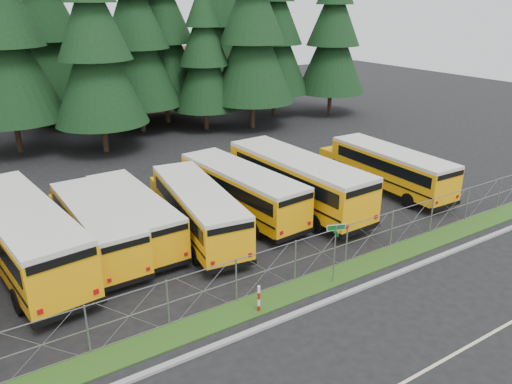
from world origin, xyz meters
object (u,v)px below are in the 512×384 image
bus_2 (95,227)px  bus_6 (293,182)px  bus_4 (196,210)px  bus_east (386,169)px  bus_5 (238,191)px  street_sign (335,241)px  bus_1 (22,237)px  bus_3 (132,216)px  striped_bollard (259,299)px

bus_2 → bus_6: size_ratio=0.82×
bus_4 → bus_east: 13.40m
bus_east → bus_5: bearing=171.3°
bus_5 → street_sign: (-0.32, -8.73, 0.61)m
bus_4 → bus_east: (13.39, -0.61, -0.00)m
bus_5 → street_sign: 8.75m
bus_6 → bus_2: bearing=174.2°
bus_5 → bus_6: size_ratio=0.89×
bus_5 → bus_1: bearing=175.7°
bus_3 → striped_bollard: bus_3 is taller
bus_1 → striped_bollard: (7.16, -8.74, -1.02)m
bus_5 → bus_east: (10.18, -1.76, -0.04)m
bus_1 → bus_east: bus_1 is taller
bus_6 → bus_east: 6.92m
bus_east → striped_bollard: 16.12m
bus_2 → bus_5: (8.20, 0.14, 0.12)m
bus_6 → striped_bollard: bearing=-136.0°
bus_4 → bus_east: size_ratio=1.00×
bus_3 → bus_4: (3.03, -1.31, 0.09)m
bus_3 → bus_6: bus_6 is taller
bus_2 → bus_4: (4.98, -1.01, 0.08)m
bus_5 → bus_4: bearing=-165.0°
bus_3 → bus_4: bus_4 is taller
bus_3 → street_sign: size_ratio=3.49×
bus_6 → street_sign: bearing=-117.2°
bus_1 → bus_4: size_ratio=1.17×
bus_4 → bus_5: size_ratio=0.97×
striped_bollard → bus_1: bearing=129.3°
bus_east → striped_bollard: (-14.46, -7.07, -0.78)m
bus_4 → bus_6: (6.54, 0.33, 0.21)m
bus_east → street_sign: bearing=-145.3°
bus_1 → bus_6: 14.79m
bus_1 → bus_4: (8.23, -1.07, -0.24)m
bus_4 → bus_6: size_ratio=0.87×
bus_2 → bus_4: size_ratio=0.94×
bus_east → bus_2: bearing=176.1°
bus_1 → bus_2: bus_1 is taller
bus_6 → street_sign: size_ratio=4.32×
street_sign → bus_east: bearing=33.6°
bus_1 → bus_3: 5.22m
bus_2 → striped_bollard: bus_2 is taller
bus_3 → street_sign: (5.93, -8.89, 0.75)m
bus_5 → street_sign: bearing=-96.8°
bus_2 → bus_3: 1.98m
bus_2 → street_sign: (7.88, -8.59, 0.74)m
bus_3 → bus_6: (9.57, -0.98, 0.30)m
bus_3 → bus_2: bearing=-172.2°
bus_5 → bus_east: bearing=-14.5°
bus_5 → striped_bollard: (-4.29, -8.83, -0.82)m
bus_1 → bus_5: (11.45, 0.09, -0.20)m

